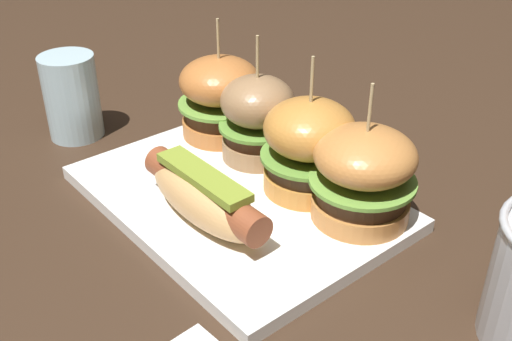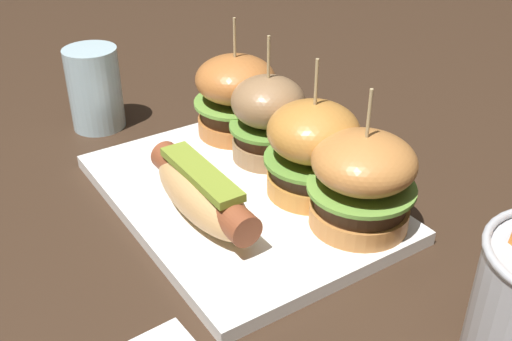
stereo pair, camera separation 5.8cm
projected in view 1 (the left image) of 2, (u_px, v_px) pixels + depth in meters
ground_plane at (236, 203)px, 0.62m from camera, size 3.00×3.00×0.00m
platter_main at (236, 197)px, 0.62m from camera, size 0.32×0.23×0.01m
hot_dog at (204, 196)px, 0.56m from camera, size 0.16×0.05×0.05m
slider_far_left at (220, 96)px, 0.70m from camera, size 0.10×0.10×0.14m
slider_center_left at (257, 117)px, 0.66m from camera, size 0.08×0.08×0.14m
slider_center_right at (309, 146)px, 0.60m from camera, size 0.10×0.10×0.14m
slider_far_right at (363, 174)px, 0.56m from camera, size 0.10×0.10×0.14m
water_glass at (72, 97)px, 0.73m from camera, size 0.07×0.07×0.10m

